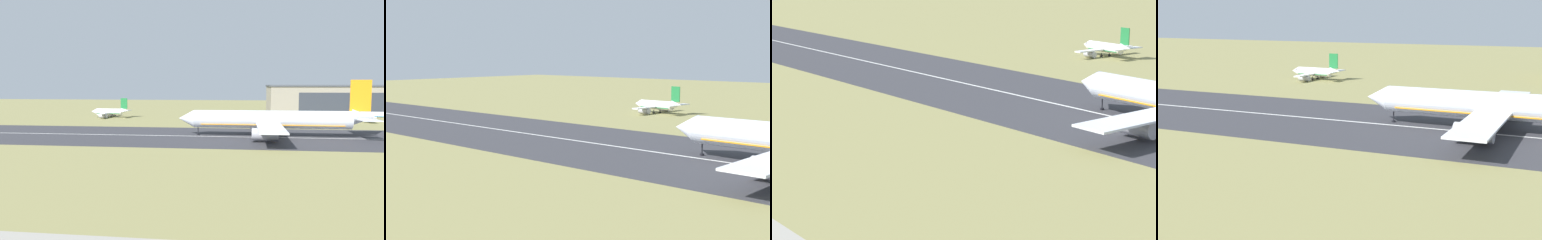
{
  "view_description": "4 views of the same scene",
  "coord_description": "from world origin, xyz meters",
  "views": [
    {
      "loc": [
        16.8,
        -10.09,
        15.69
      ],
      "look_at": [
        5.31,
        81.73,
        7.05
      ],
      "focal_mm": 35.0,
      "sensor_mm": 36.0,
      "label": 1
    },
    {
      "loc": [
        55.42,
        12.75,
        19.82
      ],
      "look_at": [
        -10.1,
        85.55,
        7.82
      ],
      "focal_mm": 50.0,
      "sensor_mm": 36.0,
      "label": 2
    },
    {
      "loc": [
        103.68,
        -10.55,
        33.35
      ],
      "look_at": [
        8.21,
        66.4,
        4.51
      ],
      "focal_mm": 70.0,
      "sensor_mm": 36.0,
      "label": 3
    },
    {
      "loc": [
        41.26,
        -0.99,
        23.44
      ],
      "look_at": [
        6.09,
        78.61,
        5.8
      ],
      "focal_mm": 50.0,
      "sensor_mm": 36.0,
      "label": 4
    }
  ],
  "objects": [
    {
      "name": "runway_strip",
      "position": [
        0.0,
        103.16,
        0.03
      ],
      "size": [
        423.54,
        44.73,
        0.06
      ],
      "primitive_type": "cube",
      "color": "#333338",
      "rests_on": "ground_plane"
    },
    {
      "name": "runway_centreline",
      "position": [
        0.0,
        103.16,
        0.07
      ],
      "size": [
        381.19,
        0.7,
        0.01
      ],
      "primitive_type": "cube",
      "color": "silver",
      "rests_on": "runway_strip"
    },
    {
      "name": "ground_plane",
      "position": [
        0.0,
        51.58,
        0.0
      ],
      "size": [
        663.54,
        663.54,
        0.0
      ],
      "primitive_type": "plane",
      "color": "olive"
    },
    {
      "name": "airplane_parked_west",
      "position": [
        -45.55,
        165.31,
        2.69
      ],
      "size": [
        19.11,
        23.31,
        9.41
      ],
      "color": "white",
      "rests_on": "ground_plane"
    }
  ]
}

